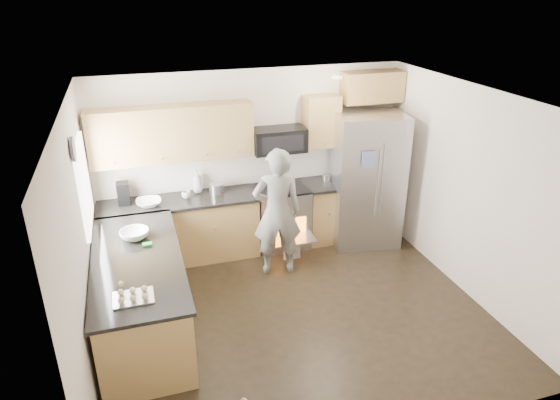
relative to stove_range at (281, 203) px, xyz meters
name	(u,v)px	position (x,y,z in m)	size (l,w,h in m)	color
ground	(295,312)	(-0.35, -1.69, -0.68)	(4.50, 4.50, 0.00)	black
room_shell	(293,184)	(-0.39, -1.68, 1.00)	(4.54, 4.04, 2.62)	white
back_cabinet_run	(217,191)	(-0.94, 0.05, 0.29)	(4.45, 0.64, 2.50)	#AB7B44
peninsula	(141,293)	(-2.10, -1.44, -0.21)	(0.96, 2.36, 1.03)	#AB7B44
stove_range	(281,203)	(0.00, 0.00, 0.00)	(0.76, 0.97, 1.79)	#B7B7BC
refrigerator	(367,180)	(1.25, -0.24, 0.32)	(1.09, 0.91, 1.99)	#B7B7BC
person	(277,212)	(-0.27, -0.71, 0.21)	(0.65, 0.42, 1.78)	gray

